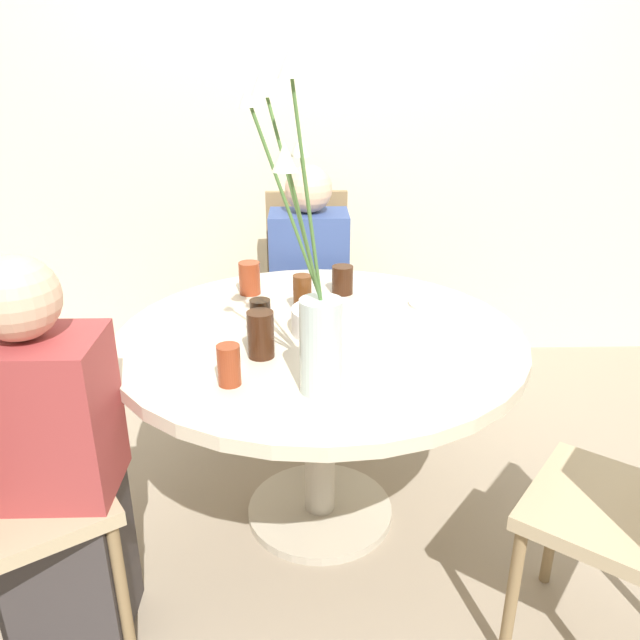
{
  "coord_description": "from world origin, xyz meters",
  "views": [
    {
      "loc": [
        -0.05,
        -1.79,
        1.49
      ],
      "look_at": [
        0.0,
        0.0,
        0.75
      ],
      "focal_mm": 35.0,
      "sensor_mm": 36.0,
      "label": 1
    }
  ],
  "objects_px": {
    "chair_near_front": "(308,281)",
    "drink_glass_2": "(261,334)",
    "person_boy": "(51,475)",
    "side_plate": "(435,303)",
    "drink_glass_1": "(342,280)",
    "flower_vase": "(313,302)",
    "birthday_cake": "(327,320)",
    "drink_glass_5": "(261,320)",
    "drink_glass_3": "(250,278)",
    "drink_glass_0": "(302,294)",
    "person_guest": "(309,296)",
    "drink_glass_4": "(229,365)"
  },
  "relations": [
    {
      "from": "drink_glass_4",
      "to": "person_guest",
      "type": "bearing_deg",
      "value": 79.36
    },
    {
      "from": "chair_near_front",
      "to": "person_guest",
      "type": "distance_m",
      "value": 0.16
    },
    {
      "from": "drink_glass_0",
      "to": "drink_glass_1",
      "type": "height_order",
      "value": "drink_glass_0"
    },
    {
      "from": "chair_near_front",
      "to": "drink_glass_4",
      "type": "relative_size",
      "value": 8.46
    },
    {
      "from": "drink_glass_1",
      "to": "birthday_cake",
      "type": "bearing_deg",
      "value": -101.5
    },
    {
      "from": "drink_glass_3",
      "to": "drink_glass_0",
      "type": "bearing_deg",
      "value": -43.19
    },
    {
      "from": "drink_glass_0",
      "to": "chair_near_front",
      "type": "bearing_deg",
      "value": 88.31
    },
    {
      "from": "drink_glass_1",
      "to": "drink_glass_2",
      "type": "xyz_separation_m",
      "value": [
        -0.26,
        -0.52,
        0.02
      ]
    },
    {
      "from": "drink_glass_0",
      "to": "drink_glass_5",
      "type": "bearing_deg",
      "value": -117.87
    },
    {
      "from": "person_boy",
      "to": "side_plate",
      "type": "bearing_deg",
      "value": 31.64
    },
    {
      "from": "birthday_cake",
      "to": "drink_glass_2",
      "type": "distance_m",
      "value": 0.26
    },
    {
      "from": "drink_glass_1",
      "to": "drink_glass_3",
      "type": "distance_m",
      "value": 0.34
    },
    {
      "from": "birthday_cake",
      "to": "person_boy",
      "type": "bearing_deg",
      "value": -147.4
    },
    {
      "from": "drink_glass_1",
      "to": "drink_glass_2",
      "type": "bearing_deg",
      "value": -116.86
    },
    {
      "from": "chair_near_front",
      "to": "side_plate",
      "type": "bearing_deg",
      "value": -62.16
    },
    {
      "from": "chair_near_front",
      "to": "drink_glass_2",
      "type": "bearing_deg",
      "value": -98.74
    },
    {
      "from": "flower_vase",
      "to": "drink_glass_5",
      "type": "relative_size",
      "value": 6.17
    },
    {
      "from": "drink_glass_4",
      "to": "drink_glass_0",
      "type": "bearing_deg",
      "value": 69.6
    },
    {
      "from": "side_plate",
      "to": "drink_glass_1",
      "type": "xyz_separation_m",
      "value": [
        -0.32,
        0.13,
        0.05
      ]
    },
    {
      "from": "drink_glass_5",
      "to": "person_boy",
      "type": "distance_m",
      "value": 0.7
    },
    {
      "from": "drink_glass_5",
      "to": "birthday_cake",
      "type": "bearing_deg",
      "value": 18.06
    },
    {
      "from": "person_boy",
      "to": "birthday_cake",
      "type": "bearing_deg",
      "value": 32.6
    },
    {
      "from": "person_guest",
      "to": "birthday_cake",
      "type": "bearing_deg",
      "value": -86.8
    },
    {
      "from": "side_plate",
      "to": "drink_glass_3",
      "type": "distance_m",
      "value": 0.67
    },
    {
      "from": "birthday_cake",
      "to": "drink_glass_3",
      "type": "relative_size",
      "value": 1.86
    },
    {
      "from": "drink_glass_4",
      "to": "person_boy",
      "type": "height_order",
      "value": "person_boy"
    },
    {
      "from": "flower_vase",
      "to": "drink_glass_5",
      "type": "distance_m",
      "value": 0.4
    },
    {
      "from": "drink_glass_3",
      "to": "person_boy",
      "type": "bearing_deg",
      "value": -119.19
    },
    {
      "from": "flower_vase",
      "to": "person_boy",
      "type": "bearing_deg",
      "value": -173.44
    },
    {
      "from": "drink_glass_5",
      "to": "person_guest",
      "type": "relative_size",
      "value": 0.12
    },
    {
      "from": "drink_glass_2",
      "to": "drink_glass_4",
      "type": "xyz_separation_m",
      "value": [
        -0.07,
        -0.17,
        -0.01
      ]
    },
    {
      "from": "drink_glass_0",
      "to": "drink_glass_2",
      "type": "bearing_deg",
      "value": -108.79
    },
    {
      "from": "birthday_cake",
      "to": "drink_glass_2",
      "type": "height_order",
      "value": "drink_glass_2"
    },
    {
      "from": "flower_vase",
      "to": "drink_glass_4",
      "type": "bearing_deg",
      "value": 169.28
    },
    {
      "from": "drink_glass_5",
      "to": "person_guest",
      "type": "bearing_deg",
      "value": 80.21
    },
    {
      "from": "drink_glass_2",
      "to": "person_guest",
      "type": "height_order",
      "value": "person_guest"
    },
    {
      "from": "person_guest",
      "to": "side_plate",
      "type": "bearing_deg",
      "value": -54.67
    },
    {
      "from": "drink_glass_5",
      "to": "drink_glass_1",
      "type": "bearing_deg",
      "value": 56.58
    },
    {
      "from": "side_plate",
      "to": "drink_glass_1",
      "type": "height_order",
      "value": "drink_glass_1"
    },
    {
      "from": "drink_glass_5",
      "to": "person_boy",
      "type": "bearing_deg",
      "value": -142.73
    },
    {
      "from": "drink_glass_4",
      "to": "person_boy",
      "type": "xyz_separation_m",
      "value": [
        -0.45,
        -0.12,
        -0.25
      ]
    },
    {
      "from": "drink_glass_4",
      "to": "person_boy",
      "type": "distance_m",
      "value": 0.53
    },
    {
      "from": "drink_glass_1",
      "to": "drink_glass_4",
      "type": "distance_m",
      "value": 0.77
    },
    {
      "from": "birthday_cake",
      "to": "drink_glass_5",
      "type": "distance_m",
      "value": 0.21
    },
    {
      "from": "drink_glass_0",
      "to": "person_guest",
      "type": "xyz_separation_m",
      "value": [
        0.03,
        0.66,
        -0.26
      ]
    },
    {
      "from": "birthday_cake",
      "to": "drink_glass_0",
      "type": "xyz_separation_m",
      "value": [
        -0.08,
        0.17,
        0.02
      ]
    },
    {
      "from": "chair_near_front",
      "to": "drink_glass_2",
      "type": "height_order",
      "value": "chair_near_front"
    },
    {
      "from": "birthday_cake",
      "to": "drink_glass_1",
      "type": "xyz_separation_m",
      "value": [
        0.07,
        0.35,
        0.01
      ]
    },
    {
      "from": "person_boy",
      "to": "drink_glass_4",
      "type": "bearing_deg",
      "value": 14.68
    },
    {
      "from": "flower_vase",
      "to": "drink_glass_2",
      "type": "bearing_deg",
      "value": 125.21
    }
  ]
}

